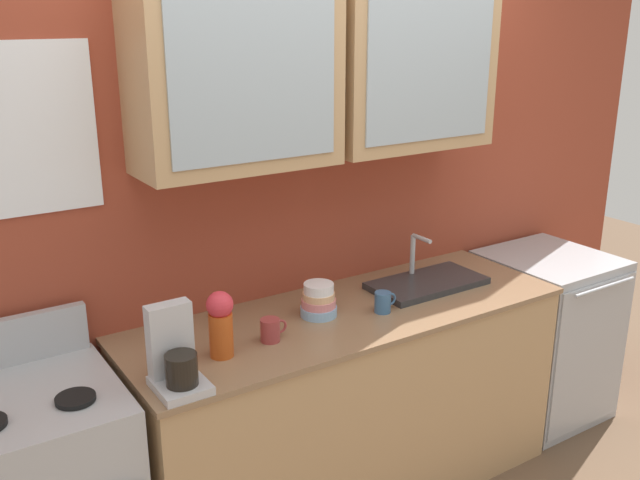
{
  "coord_description": "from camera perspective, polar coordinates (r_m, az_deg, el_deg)",
  "views": [
    {
      "loc": [
        -1.64,
        -2.28,
        2.12
      ],
      "look_at": [
        -0.15,
        0.0,
        1.24
      ],
      "focal_mm": 40.02,
      "sensor_mm": 36.0,
      "label": 1
    }
  ],
  "objects": [
    {
      "name": "cup_near_bowls",
      "position": [
        2.79,
        -3.96,
        -7.19
      ],
      "size": [
        0.11,
        0.08,
        0.09
      ],
      "color": "#993838",
      "rests_on": "counter"
    },
    {
      "name": "counter",
      "position": [
        3.27,
        2.19,
        -12.9
      ],
      "size": [
        1.97,
        0.67,
        0.9
      ],
      "color": "tan",
      "rests_on": "ground_plane"
    },
    {
      "name": "bowl_stack",
      "position": [
        2.99,
        -0.11,
        -4.89
      ],
      "size": [
        0.15,
        0.15,
        0.14
      ],
      "color": "#8CB7E0",
      "rests_on": "counter"
    },
    {
      "name": "back_wall_unit",
      "position": [
        3.14,
        -1.13,
        6.54
      ],
      "size": [
        4.39,
        0.43,
        2.74
      ],
      "color": "#993D28",
      "rests_on": "ground_plane"
    },
    {
      "name": "dishwasher",
      "position": [
        4.07,
        17.44,
        -7.24
      ],
      "size": [
        0.59,
        0.65,
        0.9
      ],
      "color": "#ADAFB5",
      "rests_on": "ground_plane"
    },
    {
      "name": "vase",
      "position": [
        2.65,
        -7.96,
        -6.52
      ],
      "size": [
        0.1,
        0.1,
        0.26
      ],
      "color": "#BF4C19",
      "rests_on": "counter"
    },
    {
      "name": "cup_near_sink",
      "position": [
        3.05,
        5.07,
        -4.96
      ],
      "size": [
        0.11,
        0.07,
        0.09
      ],
      "color": "#38608C",
      "rests_on": "counter"
    },
    {
      "name": "sink_faucet",
      "position": [
        3.36,
        8.52,
        -3.34
      ],
      "size": [
        0.54,
        0.28,
        0.23
      ],
      "color": "#2D2D30",
      "rests_on": "counter"
    },
    {
      "name": "coffee_maker",
      "position": [
        2.49,
        -11.49,
        -9.2
      ],
      "size": [
        0.17,
        0.2,
        0.29
      ],
      "color": "#B7B7BC",
      "rests_on": "counter"
    }
  ]
}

